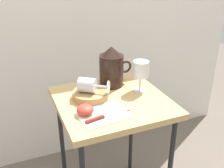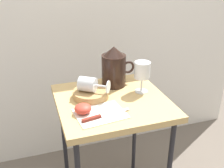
# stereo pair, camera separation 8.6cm
# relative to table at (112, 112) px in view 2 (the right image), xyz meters

# --- Properties ---
(curtain_drape) EXTENTS (2.40, 0.03, 2.11)m
(curtain_drape) POSITION_rel_table_xyz_m (0.00, 0.60, 0.43)
(curtain_drape) COLOR silver
(curtain_drape) RESTS_ON ground_plane
(table) EXTENTS (0.52, 0.51, 0.70)m
(table) POSITION_rel_table_xyz_m (0.00, 0.00, 0.00)
(table) COLOR tan
(table) RESTS_ON ground_plane
(linen_napkin) EXTENTS (0.23, 0.19, 0.00)m
(linen_napkin) POSITION_rel_table_xyz_m (-0.09, -0.11, 0.07)
(linen_napkin) COLOR silver
(linen_napkin) RESTS_ON table
(basket_tray) EXTENTS (0.17, 0.17, 0.03)m
(basket_tray) POSITION_rel_table_xyz_m (-0.09, 0.05, 0.09)
(basket_tray) COLOR #AD8451
(basket_tray) RESTS_ON table
(pitcher) EXTENTS (0.18, 0.13, 0.21)m
(pitcher) POSITION_rel_table_xyz_m (0.06, 0.15, 0.16)
(pitcher) COLOR black
(pitcher) RESTS_ON table
(wine_glass_upright) EXTENTS (0.08, 0.08, 0.16)m
(wine_glass_upright) POSITION_rel_table_xyz_m (0.17, 0.03, 0.18)
(wine_glass_upright) COLOR silver
(wine_glass_upright) RESTS_ON table
(wine_glass_tipped_near) EXTENTS (0.16, 0.14, 0.07)m
(wine_glass_tipped_near) POSITION_rel_table_xyz_m (-0.10, 0.05, 0.14)
(wine_glass_tipped_near) COLOR silver
(wine_glass_tipped_near) RESTS_ON basket_tray
(apple_half_left) EXTENTS (0.07, 0.07, 0.04)m
(apple_half_left) POSITION_rel_table_xyz_m (-0.16, -0.09, 0.10)
(apple_half_left) COLOR #CC3D2D
(apple_half_left) RESTS_ON linen_napkin
(knife) EXTENTS (0.22, 0.06, 0.01)m
(knife) POSITION_rel_table_xyz_m (-0.10, -0.15, 0.08)
(knife) COLOR silver
(knife) RESTS_ON linen_napkin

